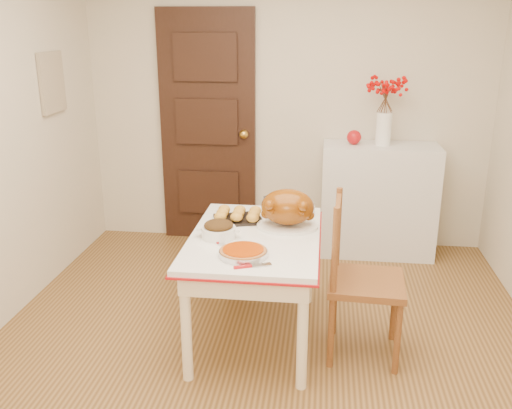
# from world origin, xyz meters

# --- Properties ---
(floor) EXTENTS (3.50, 4.00, 0.00)m
(floor) POSITION_xyz_m (0.00, 0.00, 0.00)
(floor) COLOR brown
(floor) RESTS_ON ground
(wall_back) EXTENTS (3.50, 0.00, 2.50)m
(wall_back) POSITION_xyz_m (0.00, 2.00, 1.25)
(wall_back) COLOR beige
(wall_back) RESTS_ON ground
(wall_front) EXTENTS (3.50, 0.00, 2.50)m
(wall_front) POSITION_xyz_m (0.00, -2.00, 1.25)
(wall_front) COLOR beige
(wall_front) RESTS_ON ground
(door_back) EXTENTS (0.85, 0.06, 2.06)m
(door_back) POSITION_xyz_m (-0.70, 1.97, 1.03)
(door_back) COLOR black
(door_back) RESTS_ON ground
(photo_board) EXTENTS (0.03, 0.35, 0.45)m
(photo_board) POSITION_xyz_m (-1.73, 1.20, 1.50)
(photo_board) COLOR beige
(photo_board) RESTS_ON ground
(sideboard) EXTENTS (0.96, 0.43, 0.96)m
(sideboard) POSITION_xyz_m (0.81, 1.78, 0.48)
(sideboard) COLOR silver
(sideboard) RESTS_ON floor
(kitchen_table) EXTENTS (0.80, 1.17, 0.70)m
(kitchen_table) POSITION_xyz_m (-0.07, 0.28, 0.35)
(kitchen_table) COLOR white
(kitchen_table) RESTS_ON floor
(chair_oak) EXTENTS (0.46, 0.46, 0.99)m
(chair_oak) POSITION_xyz_m (0.61, 0.17, 0.49)
(chair_oak) COLOR brown
(chair_oak) RESTS_ON floor
(berry_vase) EXTENTS (0.29, 0.29, 0.56)m
(berry_vase) POSITION_xyz_m (0.82, 1.78, 1.24)
(berry_vase) COLOR white
(berry_vase) RESTS_ON sideboard
(apple) EXTENTS (0.12, 0.12, 0.12)m
(apple) POSITION_xyz_m (0.58, 1.78, 1.02)
(apple) COLOR #AD1013
(apple) RESTS_ON sideboard
(turkey_platter) EXTENTS (0.42, 0.35, 0.25)m
(turkey_platter) POSITION_xyz_m (0.12, 0.43, 0.82)
(turkey_platter) COLOR #8A470A
(turkey_platter) RESTS_ON kitchen_table
(pumpkin_pie) EXTENTS (0.33, 0.33, 0.06)m
(pumpkin_pie) POSITION_xyz_m (-0.09, -0.05, 0.73)
(pumpkin_pie) COLOR #A33200
(pumpkin_pie) RESTS_ON kitchen_table
(stuffing_dish) EXTENTS (0.29, 0.24, 0.10)m
(stuffing_dish) POSITION_xyz_m (-0.28, 0.21, 0.75)
(stuffing_dish) COLOR #39210A
(stuffing_dish) RESTS_ON kitchen_table
(rolls_tray) EXTENTS (0.36, 0.32, 0.08)m
(rolls_tray) POSITION_xyz_m (-0.21, 0.52, 0.74)
(rolls_tray) COLOR gold
(rolls_tray) RESTS_ON kitchen_table
(pie_server) EXTENTS (0.21, 0.13, 0.01)m
(pie_server) POSITION_xyz_m (-0.02, -0.19, 0.70)
(pie_server) COLOR silver
(pie_server) RESTS_ON kitchen_table
(carving_knife) EXTENTS (0.23, 0.18, 0.01)m
(carving_knife) POSITION_xyz_m (-0.23, 0.09, 0.70)
(carving_knife) COLOR silver
(carving_knife) RESTS_ON kitchen_table
(drinking_glass) EXTENTS (0.08, 0.08, 0.12)m
(drinking_glass) POSITION_xyz_m (-0.03, 0.69, 0.76)
(drinking_glass) COLOR white
(drinking_glass) RESTS_ON kitchen_table
(shaker_pair) EXTENTS (0.10, 0.05, 0.09)m
(shaker_pair) POSITION_xyz_m (0.24, 0.69, 0.74)
(shaker_pair) COLOR white
(shaker_pair) RESTS_ON kitchen_table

